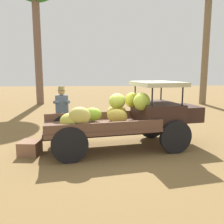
% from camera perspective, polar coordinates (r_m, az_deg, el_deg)
% --- Properties ---
extents(ground_plane, '(60.00, 60.00, 0.00)m').
position_cam_1_polar(ground_plane, '(7.29, 2.48, -7.83)').
color(ground_plane, brown).
extents(truck, '(4.63, 2.38, 1.89)m').
position_cam_1_polar(truck, '(6.91, 4.46, -0.97)').
color(truck, '#311E19').
rests_on(truck, ground).
extents(farmer, '(0.52, 0.47, 1.72)m').
position_cam_1_polar(farmer, '(7.91, -11.67, 0.65)').
color(farmer, '#926C4D').
rests_on(farmer, ground).
extents(wooden_crate, '(0.56, 0.62, 0.36)m').
position_cam_1_polar(wooden_crate, '(6.82, -18.78, -7.97)').
color(wooden_crate, '#855E45').
rests_on(wooden_crate, ground).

